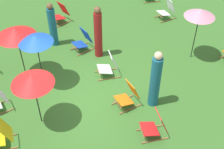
{
  "coord_description": "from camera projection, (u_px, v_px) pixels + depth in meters",
  "views": [
    {
      "loc": [
        6.13,
        -2.19,
        6.68
      ],
      "look_at": [
        0.0,
        1.2,
        0.5
      ],
      "focal_mm": 48.83,
      "sensor_mm": 36.0,
      "label": 1
    }
  ],
  "objects": [
    {
      "name": "umbrella_1",
      "position": [
        32.0,
        79.0,
        7.54
      ],
      "size": [
        1.1,
        1.1,
        1.76
      ],
      "color": "black",
      "rests_on": "ground"
    },
    {
      "name": "deckchair_4",
      "position": [
        83.0,
        41.0,
        10.92
      ],
      "size": [
        0.59,
        0.82,
        0.83
      ],
      "rotation": [
        0.0,
        0.0,
        0.15
      ],
      "color": "olive",
      "rests_on": "ground"
    },
    {
      "name": "umbrella_2",
      "position": [
        200.0,
        13.0,
        9.66
      ],
      "size": [
        1.0,
        1.0,
        1.89
      ],
      "color": "black",
      "rests_on": "ground"
    },
    {
      "name": "umbrella_0",
      "position": [
        15.0,
        32.0,
        8.93
      ],
      "size": [
        1.19,
        1.19,
        1.86
      ],
      "color": "black",
      "rests_on": "ground"
    },
    {
      "name": "deckchair_3",
      "position": [
        155.0,
        125.0,
        8.02
      ],
      "size": [
        0.66,
        0.86,
        0.83
      ],
      "rotation": [
        0.0,
        0.0,
        -0.27
      ],
      "color": "olive",
      "rests_on": "ground"
    },
    {
      "name": "deckchair_14",
      "position": [
        128.0,
        96.0,
        8.84
      ],
      "size": [
        0.49,
        0.77,
        0.83
      ],
      "rotation": [
        0.0,
        0.0,
        0.02
      ],
      "color": "olive",
      "rests_on": "ground"
    },
    {
      "name": "ground_plane",
      "position": [
        77.0,
        99.0,
        9.23
      ],
      "size": [
        40.0,
        40.0,
        0.0
      ],
      "primitive_type": "plane",
      "color": "#386B28"
    },
    {
      "name": "person_0",
      "position": [
        53.0,
        25.0,
        10.87
      ],
      "size": [
        0.33,
        0.33,
        1.67
      ],
      "rotation": [
        0.0,
        0.0,
        1.75
      ],
      "color": "#195972",
      "rests_on": "ground"
    },
    {
      "name": "umbrella_3",
      "position": [
        35.0,
        39.0,
        8.66
      ],
      "size": [
        1.02,
        1.02,
        1.83
      ],
      "color": "black",
      "rests_on": "ground"
    },
    {
      "name": "deckchair_7",
      "position": [
        1.0,
        135.0,
        7.77
      ],
      "size": [
        0.61,
        0.84,
        0.83
      ],
      "rotation": [
        0.0,
        0.0,
        -0.19
      ],
      "color": "olive",
      "rests_on": "ground"
    },
    {
      "name": "deckchair_12",
      "position": [
        167.0,
        10.0,
        12.55
      ],
      "size": [
        0.49,
        0.77,
        0.83
      ],
      "rotation": [
        0.0,
        0.0,
        -0.02
      ],
      "color": "olive",
      "rests_on": "ground"
    },
    {
      "name": "deckchair_13",
      "position": [
        61.0,
        14.0,
        12.33
      ],
      "size": [
        0.66,
        0.86,
        0.83
      ],
      "rotation": [
        0.0,
        0.0,
        0.26
      ],
      "color": "olive",
      "rests_on": "ground"
    },
    {
      "name": "person_3",
      "position": [
        98.0,
        33.0,
        10.28
      ],
      "size": [
        0.39,
        0.39,
        1.92
      ],
      "rotation": [
        0.0,
        0.0,
        5.34
      ],
      "color": "maroon",
      "rests_on": "ground"
    },
    {
      "name": "deckchair_0",
      "position": [
        109.0,
        66.0,
        9.85
      ],
      "size": [
        0.66,
        0.86,
        0.83
      ],
      "rotation": [
        0.0,
        0.0,
        -0.26
      ],
      "color": "olive",
      "rests_on": "ground"
    },
    {
      "name": "person_1",
      "position": [
        155.0,
        80.0,
        8.53
      ],
      "size": [
        0.34,
        0.34,
        1.9
      ],
      "rotation": [
        0.0,
        0.0,
        6.12
      ],
      "color": "#195972",
      "rests_on": "ground"
    }
  ]
}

